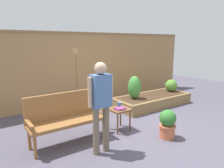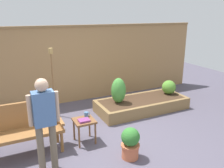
# 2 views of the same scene
# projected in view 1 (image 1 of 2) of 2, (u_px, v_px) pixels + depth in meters

# --- Properties ---
(ground_plane) EXTENTS (14.00, 14.00, 0.00)m
(ground_plane) POSITION_uv_depth(u_px,v_px,m) (139.00, 130.00, 4.55)
(ground_plane) COLOR #514C5B
(fence_back) EXTENTS (8.40, 0.14, 2.16)m
(fence_back) POSITION_uv_depth(u_px,v_px,m) (82.00, 68.00, 6.42)
(fence_back) COLOR #A37A4C
(fence_back) RESTS_ON ground_plane
(garden_bench) EXTENTS (1.44, 0.48, 0.94)m
(garden_bench) POSITION_uv_depth(u_px,v_px,m) (66.00, 114.00, 3.93)
(garden_bench) COLOR #936033
(garden_bench) RESTS_ON ground_plane
(side_table) EXTENTS (0.40, 0.40, 0.48)m
(side_table) POSITION_uv_depth(u_px,v_px,m) (119.00, 112.00, 4.50)
(side_table) COLOR brown
(side_table) RESTS_ON ground_plane
(cup_on_table) EXTENTS (0.12, 0.08, 0.09)m
(cup_on_table) POSITION_uv_depth(u_px,v_px,m) (119.00, 104.00, 4.63)
(cup_on_table) COLOR teal
(cup_on_table) RESTS_ON side_table
(book_on_table) EXTENTS (0.21, 0.17, 0.04)m
(book_on_table) POSITION_uv_depth(u_px,v_px,m) (120.00, 109.00, 4.42)
(book_on_table) COLOR #7F3875
(book_on_table) RESTS_ON side_table
(potted_boxwood) EXTENTS (0.33, 0.33, 0.58)m
(potted_boxwood) POSITION_uv_depth(u_px,v_px,m) (168.00, 123.00, 4.14)
(potted_boxwood) COLOR #C66642
(potted_boxwood) RESTS_ON ground_plane
(raised_planter_bed) EXTENTS (2.40, 1.00, 0.30)m
(raised_planter_bed) POSITION_uv_depth(u_px,v_px,m) (152.00, 100.00, 6.33)
(raised_planter_bed) COLOR olive
(raised_planter_bed) RESTS_ON ground_plane
(shrub_near_bench) EXTENTS (0.36, 0.36, 0.64)m
(shrub_near_bench) POSITION_uv_depth(u_px,v_px,m) (134.00, 87.00, 5.90)
(shrub_near_bench) COLOR brown
(shrub_near_bench) RESTS_ON raised_planter_bed
(shrub_far_corner) EXTENTS (0.38, 0.38, 0.38)m
(shrub_far_corner) POSITION_uv_depth(u_px,v_px,m) (171.00, 85.00, 6.81)
(shrub_far_corner) COLOR brown
(shrub_far_corner) RESTS_ON raised_planter_bed
(tiki_torch) EXTENTS (0.10, 0.10, 1.69)m
(tiki_torch) POSITION_uv_depth(u_px,v_px,m) (76.00, 70.00, 5.44)
(tiki_torch) COLOR brown
(tiki_torch) RESTS_ON ground_plane
(person_by_bench) EXTENTS (0.47, 0.20, 1.56)m
(person_by_bench) POSITION_uv_depth(u_px,v_px,m) (101.00, 100.00, 3.47)
(person_by_bench) COLOR #70604C
(person_by_bench) RESTS_ON ground_plane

